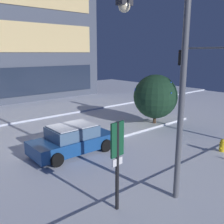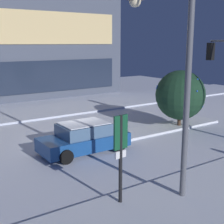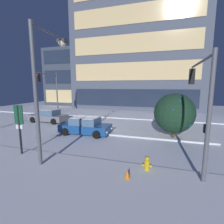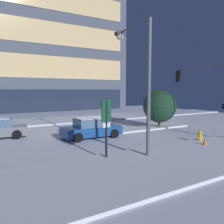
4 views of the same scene
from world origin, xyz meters
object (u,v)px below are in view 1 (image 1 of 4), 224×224
object	(u,v)px
traffic_light_corner_near_right	(220,74)
street_lamp_arched	(162,65)
parking_info_sign	(117,156)
decorated_tree_median	(155,97)
fire_hydrant	(222,147)
car_near	(73,140)

from	to	relation	value
traffic_light_corner_near_right	street_lamp_arched	bearing A→B (deg)	103.43
traffic_light_corner_near_right	street_lamp_arched	xyz separation A→B (m)	(-7.78, -1.86, 0.82)
parking_info_sign	decorated_tree_median	distance (m)	10.76
fire_hydrant	decorated_tree_median	size ratio (longest dim) A/B	0.22
street_lamp_arched	decorated_tree_median	size ratio (longest dim) A/B	1.96
traffic_light_corner_near_right	parking_info_sign	world-z (taller)	traffic_light_corner_near_right
car_near	fire_hydrant	size ratio (longest dim) A/B	5.51
street_lamp_arched	fire_hydrant	world-z (taller)	street_lamp_arched
fire_hydrant	decorated_tree_median	xyz separation A→B (m)	(1.56, 5.79, 1.70)
street_lamp_arched	fire_hydrant	size ratio (longest dim) A/B	8.81
car_near	traffic_light_corner_near_right	world-z (taller)	traffic_light_corner_near_right
street_lamp_arched	parking_info_sign	size ratio (longest dim) A/B	2.32
street_lamp_arched	decorated_tree_median	bearing A→B (deg)	-51.52
decorated_tree_median	car_near	bearing A→B (deg)	-174.96
car_near	fire_hydrant	xyz separation A→B (m)	(5.74, -5.15, -0.32)
car_near	traffic_light_corner_near_right	xyz separation A→B (m)	(8.12, -3.46, 3.18)
traffic_light_corner_near_right	street_lamp_arched	size ratio (longest dim) A/B	0.78
decorated_tree_median	fire_hydrant	bearing A→B (deg)	-105.05
decorated_tree_median	street_lamp_arched	bearing A→B (deg)	-139.40
traffic_light_corner_near_right	parking_info_sign	size ratio (longest dim) A/B	1.81
car_near	decorated_tree_median	world-z (taller)	decorated_tree_median
street_lamp_arched	parking_info_sign	world-z (taller)	street_lamp_arched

